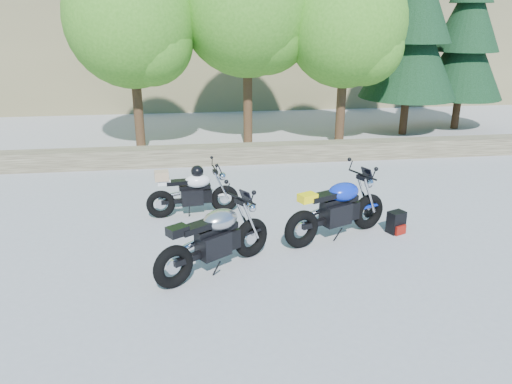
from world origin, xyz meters
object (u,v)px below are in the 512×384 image
blue_bike (337,209)px  white_bike (192,191)px  backpack (396,223)px  silver_bike (215,240)px

blue_bike → white_bike: bearing=127.2°
blue_bike → backpack: bearing=-21.0°
white_bike → backpack: 4.06m
white_bike → backpack: white_bike is taller
white_bike → blue_bike: (2.62, -1.45, 0.04)m
silver_bike → blue_bike: 2.48m
white_bike → silver_bike: bearing=-88.6°
blue_bike → backpack: (1.18, 0.06, -0.35)m
backpack → silver_bike: bearing=173.2°
silver_bike → backpack: 3.63m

